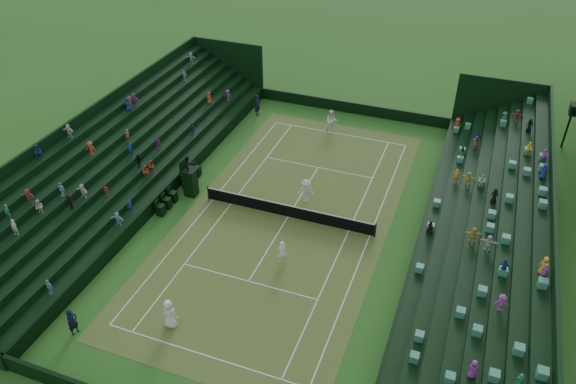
{
  "coord_description": "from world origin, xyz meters",
  "views": [
    {
      "loc": [
        10.18,
        -27.28,
        22.44
      ],
      "look_at": [
        0.0,
        0.0,
        2.0
      ],
      "focal_mm": 35.0,
      "sensor_mm": 36.0,
      "label": 1
    }
  ],
  "objects_px": {
    "umpire_chair": "(190,179)",
    "player_near_east": "(282,252)",
    "player_near_west": "(169,314)",
    "player_far_west": "(331,121)",
    "tennis_net": "(288,211)",
    "player_far_east": "(306,191)"
  },
  "relations": [
    {
      "from": "umpire_chair",
      "to": "player_far_east",
      "type": "relative_size",
      "value": 1.81
    },
    {
      "from": "umpire_chair",
      "to": "tennis_net",
      "type": "bearing_deg",
      "value": -0.49
    },
    {
      "from": "player_far_west",
      "to": "player_far_east",
      "type": "bearing_deg",
      "value": -90.11
    },
    {
      "from": "umpire_chair",
      "to": "player_far_east",
      "type": "distance_m",
      "value": 7.94
    },
    {
      "from": "tennis_net",
      "to": "player_far_west",
      "type": "bearing_deg",
      "value": 93.53
    },
    {
      "from": "player_near_east",
      "to": "player_far_east",
      "type": "distance_m",
      "value": 6.38
    },
    {
      "from": "tennis_net",
      "to": "player_near_east",
      "type": "height_order",
      "value": "player_near_east"
    },
    {
      "from": "player_near_east",
      "to": "player_near_west",
      "type": "bearing_deg",
      "value": 28.55
    },
    {
      "from": "umpire_chair",
      "to": "player_near_west",
      "type": "relative_size",
      "value": 1.73
    },
    {
      "from": "player_near_west",
      "to": "player_near_east",
      "type": "xyz_separation_m",
      "value": [
        3.65,
        6.56,
        -0.08
      ]
    },
    {
      "from": "player_near_west",
      "to": "umpire_chair",
      "type": "bearing_deg",
      "value": -67.11
    },
    {
      "from": "player_far_east",
      "to": "tennis_net",
      "type": "bearing_deg",
      "value": -121.46
    },
    {
      "from": "player_far_west",
      "to": "player_near_west",
      "type": "bearing_deg",
      "value": -101.5
    },
    {
      "from": "player_near_west",
      "to": "player_far_east",
      "type": "distance_m",
      "value": 13.23
    },
    {
      "from": "tennis_net",
      "to": "player_far_east",
      "type": "relative_size",
      "value": 6.84
    },
    {
      "from": "player_near_east",
      "to": "player_far_east",
      "type": "relative_size",
      "value": 0.95
    },
    {
      "from": "player_near_east",
      "to": "player_far_west",
      "type": "height_order",
      "value": "player_far_west"
    },
    {
      "from": "player_near_west",
      "to": "player_far_west",
      "type": "xyz_separation_m",
      "value": [
        1.69,
        22.93,
        0.04
      ]
    },
    {
      "from": "player_near_east",
      "to": "player_far_west",
      "type": "relative_size",
      "value": 0.87
    },
    {
      "from": "umpire_chair",
      "to": "player_near_east",
      "type": "bearing_deg",
      "value": -27.28
    },
    {
      "from": "umpire_chair",
      "to": "player_near_east",
      "type": "distance_m",
      "value": 9.42
    },
    {
      "from": "tennis_net",
      "to": "player_far_west",
      "type": "relative_size",
      "value": 6.26
    }
  ]
}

